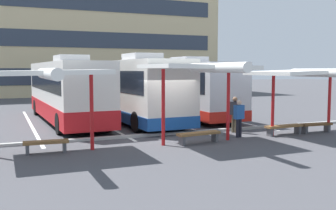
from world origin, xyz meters
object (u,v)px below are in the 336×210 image
object	(u,v)px
bench_0	(46,144)
coach_bus_1	(134,90)
coach_bus_0	(66,92)
bench_3	(316,126)
waiting_shelter_1	(200,69)
bench_1	(199,135)
waiting_passenger_0	(239,116)
coach_bus_2	(178,88)
waiting_shelter_0	(45,74)
bench_2	(284,127)
waiting_shelter_2	(308,73)
waiting_passenger_1	(235,112)

from	to	relation	value
bench_0	coach_bus_1	bearing A→B (deg)	51.16
coach_bus_0	bench_3	world-z (taller)	coach_bus_0
coach_bus_0	bench_3	size ratio (longest dim) A/B	7.37
waiting_shelter_1	bench_1	distance (m)	2.65
bench_0	waiting_passenger_0	distance (m)	8.13
coach_bus_2	waiting_shelter_1	size ratio (longest dim) A/B	2.42
waiting_shelter_0	coach_bus_0	bearing A→B (deg)	77.00
coach_bus_1	bench_2	distance (m)	8.63
waiting_shelter_0	bench_2	xyz separation A→B (m)	(10.35, 0.17, -2.45)
coach_bus_1	bench_3	xyz separation A→B (m)	(6.67, -7.06, -1.48)
coach_bus_0	bench_0	world-z (taller)	coach_bus_0
waiting_shelter_2	bench_3	bearing A→B (deg)	18.85
coach_bus_0	waiting_shelter_0	bearing A→B (deg)	-103.00
coach_bus_0	waiting_passenger_1	world-z (taller)	coach_bus_0
coach_bus_1	waiting_shelter_2	xyz separation A→B (m)	(5.77, -7.36, 0.98)
waiting_shelter_1	bench_3	world-z (taller)	waiting_shelter_1
bench_1	waiting_shelter_2	bearing A→B (deg)	-1.02
coach_bus_1	waiting_passenger_1	bearing A→B (deg)	-60.32
bench_1	bench_2	world-z (taller)	same
waiting_shelter_0	bench_3	xyz separation A→B (m)	(12.15, 0.08, -2.46)
waiting_shelter_0	bench_1	bearing A→B (deg)	-1.24
waiting_shelter_0	bench_1	world-z (taller)	waiting_shelter_0
coach_bus_1	bench_2	bearing A→B (deg)	-55.07
waiting_shelter_2	bench_2	bearing A→B (deg)	156.37
waiting_shelter_0	bench_1	xyz separation A→B (m)	(5.85, -0.13, -2.45)
bench_2	coach_bus_1	bearing A→B (deg)	124.93
bench_0	waiting_passenger_0	size ratio (longest dim) A/B	0.97
waiting_shelter_2	waiting_passenger_1	xyz separation A→B (m)	(-2.61, 1.83, -1.81)
waiting_shelter_0	bench_2	size ratio (longest dim) A/B	2.63
waiting_passenger_0	coach_bus_2	bearing A→B (deg)	83.15
bench_2	waiting_passenger_0	bearing A→B (deg)	173.03
waiting_shelter_1	bench_1	bearing A→B (deg)	90.00
waiting_shelter_1	waiting_shelter_2	size ratio (longest dim) A/B	0.98
bench_3	waiting_passenger_0	bearing A→B (deg)	174.90
coach_bus_1	bench_2	size ratio (longest dim) A/B	5.56
bench_3	waiting_passenger_0	distance (m)	4.10
bench_2	waiting_shelter_0	bearing A→B (deg)	-179.06
coach_bus_0	waiting_passenger_0	world-z (taller)	coach_bus_0
waiting_shelter_1	bench_3	xyz separation A→B (m)	(6.31, 0.32, -2.65)
waiting_shelter_1	waiting_passenger_1	xyz separation A→B (m)	(2.79, 1.84, -2.00)
bench_0	waiting_passenger_1	distance (m)	8.76
waiting_passenger_1	waiting_shelter_0	bearing A→B (deg)	-169.47
coach_bus_0	bench_3	distance (m)	13.30
waiting_shelter_2	coach_bus_1	bearing A→B (deg)	128.07
coach_bus_2	waiting_shelter_2	world-z (taller)	coach_bus_2
bench_1	bench_3	size ratio (longest dim) A/B	1.19
bench_3	bench_0	bearing A→B (deg)	178.86
coach_bus_0	coach_bus_2	distance (m)	7.22
coach_bus_0	waiting_shelter_2	world-z (taller)	coach_bus_0
waiting_shelter_1	waiting_passenger_1	distance (m)	3.90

